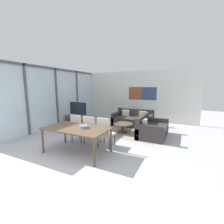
{
  "coord_description": "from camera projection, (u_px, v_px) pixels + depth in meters",
  "views": [
    {
      "loc": [
        2.7,
        -2.25,
        1.9
      ],
      "look_at": [
        0.18,
        2.88,
        0.95
      ],
      "focal_mm": 24.0,
      "sensor_mm": 36.0,
      "label": 1
    }
  ],
  "objects": [
    {
      "name": "ground_plane",
      "position": [
        51.0,
        170.0,
        3.47
      ],
      "size": [
        24.0,
        24.0,
        0.0
      ],
      "primitive_type": "plane",
      "color": "#B2B2B7"
    },
    {
      "name": "wall_back",
      "position": [
        134.0,
        96.0,
        8.66
      ],
      "size": [
        6.84,
        0.09,
        2.8
      ],
      "color": "silver",
      "rests_on": "ground_plane"
    },
    {
      "name": "window_wall_left",
      "position": [
        56.0,
        95.0,
        7.21
      ],
      "size": [
        0.07,
        6.13,
        2.8
      ],
      "color": "silver",
      "rests_on": "ground_plane"
    },
    {
      "name": "area_rug",
      "position": [
        123.0,
        132.0,
        6.36
      ],
      "size": [
        2.94,
        1.63,
        0.01
      ],
      "color": "gray",
      "rests_on": "ground_plane"
    },
    {
      "name": "tv_console",
      "position": [
        78.0,
        120.0,
        7.55
      ],
      "size": [
        1.28,
        0.48,
        0.49
      ],
      "color": "brown",
      "rests_on": "ground_plane"
    },
    {
      "name": "television",
      "position": [
        78.0,
        109.0,
        7.46
      ],
      "size": [
        0.97,
        0.2,
        0.68
      ],
      "color": "#2D2D33",
      "rests_on": "tv_console"
    },
    {
      "name": "sofa_main",
      "position": [
        133.0,
        120.0,
        7.52
      ],
      "size": [
        1.92,
        1.0,
        0.8
      ],
      "color": "#383333",
      "rests_on": "ground_plane"
    },
    {
      "name": "sofa_side",
      "position": [
        151.0,
        129.0,
        5.87
      ],
      "size": [
        1.0,
        1.55,
        0.8
      ],
      "rotation": [
        0.0,
        0.0,
        1.57
      ],
      "color": "#383333",
      "rests_on": "ground_plane"
    },
    {
      "name": "coffee_table",
      "position": [
        123.0,
        126.0,
        6.31
      ],
      "size": [
        0.82,
        0.82,
        0.39
      ],
      "color": "brown",
      "rests_on": "ground_plane"
    },
    {
      "name": "dining_table",
      "position": [
        77.0,
        130.0,
        4.3
      ],
      "size": [
        1.89,
        1.02,
        0.75
      ],
      "color": "brown",
      "rests_on": "ground_plane"
    },
    {
      "name": "dining_chair_left",
      "position": [
        78.0,
        127.0,
        5.22
      ],
      "size": [
        0.46,
        0.46,
        0.97
      ],
      "color": "beige",
      "rests_on": "ground_plane"
    },
    {
      "name": "dining_chair_centre",
      "position": [
        91.0,
        129.0,
        4.96
      ],
      "size": [
        0.46,
        0.46,
        0.97
      ],
      "color": "beige",
      "rests_on": "ground_plane"
    },
    {
      "name": "dining_chair_right",
      "position": [
        105.0,
        131.0,
        4.71
      ],
      "size": [
        0.46,
        0.46,
        0.97
      ],
      "color": "beige",
      "rests_on": "ground_plane"
    },
    {
      "name": "fruit_bowl",
      "position": [
        84.0,
        127.0,
        4.24
      ],
      "size": [
        0.25,
        0.25,
        0.08
      ],
      "color": "slate",
      "rests_on": "dining_table"
    }
  ]
}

